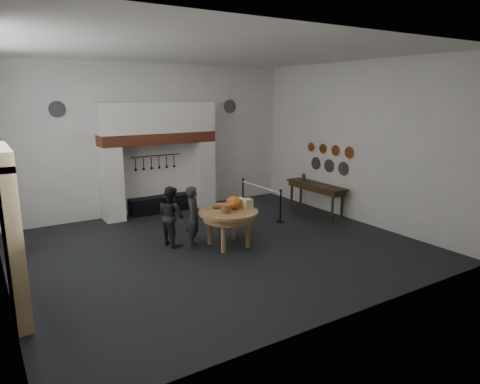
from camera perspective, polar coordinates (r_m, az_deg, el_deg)
floor at (r=10.38m, az=-2.84°, el=-7.33°), size 9.00×8.00×0.02m
ceiling at (r=9.79m, az=-3.14°, el=18.23°), size 9.00×8.00×0.02m
wall_back at (r=13.45m, az=-11.40°, el=6.92°), size 9.00×0.02×4.50m
wall_front at (r=6.68m, az=14.02°, el=1.02°), size 9.00×0.02×4.50m
wall_right at (r=12.64m, az=15.23°, el=6.36°), size 0.02×8.00×4.50m
chimney_pier_left at (r=12.84m, az=-16.75°, el=1.05°), size 0.55×0.70×2.15m
chimney_pier_right at (r=13.89m, az=-4.98°, el=2.41°), size 0.55×0.70×2.15m
hearth_brick_band at (r=13.12m, az=-10.86°, el=7.07°), size 3.50×0.72×0.32m
chimney_hood at (r=13.07m, az=-10.97°, el=9.72°), size 3.50×0.70×0.90m
iron_range at (r=13.54m, az=-10.60°, el=-1.62°), size 1.90×0.45×0.50m
utensil_rail at (r=13.43m, az=-11.18°, el=4.77°), size 1.60×0.02×0.02m
door_recess at (r=7.87m, az=-28.73°, el=-5.98°), size 0.04×1.10×2.50m
door_jamb_near at (r=7.19m, az=-27.66°, el=-7.13°), size 0.22×0.30×2.60m
door_jamb_far at (r=8.53m, az=-28.49°, el=-4.23°), size 0.22×0.30×2.60m
door_lintel at (r=7.58m, az=-29.18°, el=4.20°), size 0.22×1.70×0.30m
work_table at (r=10.21m, az=-1.55°, el=-2.71°), size 1.53×1.53×0.07m
pumpkin at (r=10.34m, az=-0.88°, el=-1.42°), size 0.36×0.36×0.31m
cheese_block_big at (r=10.38m, az=0.96°, el=-1.56°), size 0.22×0.22×0.24m
cheese_block_small at (r=10.62m, az=-0.01°, el=-1.34°), size 0.18×0.18×0.20m
wicker_basket at (r=9.97m, az=-1.86°, el=-2.23°), size 0.34×0.34×0.22m
bread_loaf at (r=10.43m, az=-3.01°, el=-1.82°), size 0.31×0.18×0.13m
visitor_near at (r=10.25m, az=-6.22°, el=-3.29°), size 0.57×0.65×1.48m
visitor_far at (r=10.44m, az=-9.16°, el=-3.15°), size 0.69×0.81×1.46m
side_table at (r=13.38m, az=10.12°, el=0.96°), size 0.55×2.20×0.06m
pewter_jug at (r=13.79m, az=8.47°, el=1.96°), size 0.12×0.12×0.22m
copper_pan_a at (r=12.78m, az=14.37°, el=5.12°), size 0.03×0.34×0.34m
copper_pan_b at (r=13.16m, az=12.64°, el=5.43°), size 0.03×0.32×0.32m
copper_pan_c at (r=13.56m, az=11.00°, el=5.71°), size 0.03×0.30×0.30m
copper_pan_d at (r=13.96m, az=9.46°, el=5.97°), size 0.03×0.28×0.28m
pewter_plate_left at (r=12.99m, az=13.61°, el=3.05°), size 0.03×0.40×0.40m
pewter_plate_mid at (r=13.41m, az=11.78°, el=3.44°), size 0.03×0.40×0.40m
pewter_plate_right at (r=13.84m, az=10.07°, el=3.80°), size 0.03×0.40×0.40m
pewter_plate_back_left at (r=12.65m, az=-23.19°, el=10.12°), size 0.44×0.03×0.44m
pewter_plate_back_right at (r=14.53m, az=-1.33°, el=11.34°), size 0.44×0.03×0.44m
barrier_post_near at (r=12.28m, az=5.42°, el=-1.98°), size 0.05×0.05×0.90m
barrier_post_far at (r=13.87m, az=0.39°, el=-0.20°), size 0.05×0.05×0.90m
barrier_rope at (r=12.97m, az=2.77°, el=0.68°), size 0.04×2.00×0.04m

